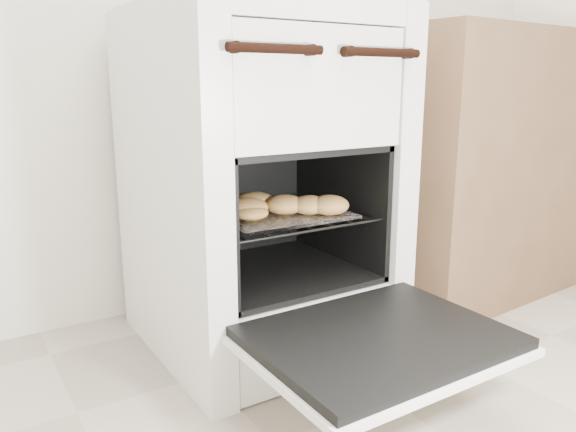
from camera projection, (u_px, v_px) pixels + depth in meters
stove at (260, 188)px, 1.60m from camera, size 0.62×0.69×0.95m
oven_door at (378, 341)px, 1.23m from camera, size 0.56×0.44×0.04m
oven_rack at (272, 214)px, 1.56m from camera, size 0.45×0.44×0.01m
foil_sheet at (276, 214)px, 1.54m from camera, size 0.35×0.31×0.01m
baked_rolls at (276, 205)px, 1.52m from camera, size 0.35×0.33×0.05m
counter at (466, 162)px, 2.12m from camera, size 0.97×0.68×0.94m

